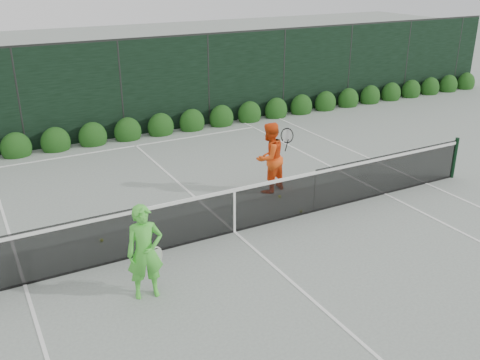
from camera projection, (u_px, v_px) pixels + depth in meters
ground at (234, 232)px, 11.06m from camera, size 80.00×80.00×0.00m
tennis_net at (233, 209)px, 10.85m from camera, size 12.90×0.10×1.07m
player_woman at (145, 252)px, 8.67m from camera, size 0.68×0.49×1.64m
player_man at (269, 158)px, 12.75m from camera, size 0.99×0.87×1.72m
court_lines at (234, 232)px, 11.06m from camera, size 11.03×23.83×0.01m
windscreen_fence at (316, 217)px, 8.29m from camera, size 32.00×21.07×3.06m
hedge_row at (128, 132)px, 16.79m from camera, size 31.66×0.65×0.94m
tennis_balls at (233, 215)px, 11.74m from camera, size 4.36×1.00×0.07m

